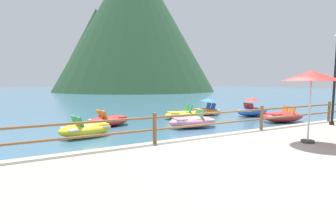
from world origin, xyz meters
TOP-DOWN VIEW (x-y plane):
  - ground_plane at (0.00, 40.00)m, footprint 200.00×200.00m
  - promenade_dock at (0.00, -2.20)m, footprint 28.00×8.00m
  - dock_railing at (-0.00, 1.55)m, footprint 23.92×0.12m
  - lamp_post at (6.09, 0.83)m, footprint 0.28×0.28m
  - beach_umbrella at (1.81, -0.76)m, footprint 1.70×1.70m
  - pedal_boat_0 at (-3.57, 5.66)m, footprint 2.50×1.79m
  - pedal_boat_2 at (7.27, 4.19)m, footprint 2.81×1.82m
  - pedal_boat_3 at (-1.92, 7.82)m, footprint 2.51×1.68m
  - pedal_boat_4 at (1.60, 5.19)m, footprint 2.71×1.57m
  - pedal_boat_5 at (5.64, 9.13)m, footprint 2.19×1.33m
  - pedal_boat_6 at (7.84, 6.99)m, footprint 2.51×1.23m
  - pedal_boat_7 at (2.96, 8.19)m, footprint 2.54×1.58m
  - cliff_headland at (19.73, 59.78)m, footprint 41.04×41.04m

SIDE VIEW (x-z plane):
  - ground_plane at x=0.00m, z-range 0.00..0.00m
  - promenade_dock at x=0.00m, z-range 0.00..0.40m
  - pedal_boat_7 at x=2.96m, z-range -0.16..0.68m
  - pedal_boat_3 at x=-1.92m, z-range -0.15..0.71m
  - pedal_boat_4 at x=1.60m, z-range -0.14..0.75m
  - pedal_boat_0 at x=-3.57m, z-range -0.14..0.77m
  - pedal_boat_2 at x=7.27m, z-range -0.14..0.77m
  - pedal_boat_5 at x=5.64m, z-range -0.19..0.99m
  - pedal_boat_6 at x=7.84m, z-range -0.22..1.05m
  - dock_railing at x=0.00m, z-range 0.51..1.46m
  - beach_umbrella at x=1.81m, z-range 1.33..3.57m
  - lamp_post at x=6.09m, z-range 0.81..4.78m
  - cliff_headland at x=19.73m, z-range -1.09..34.47m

